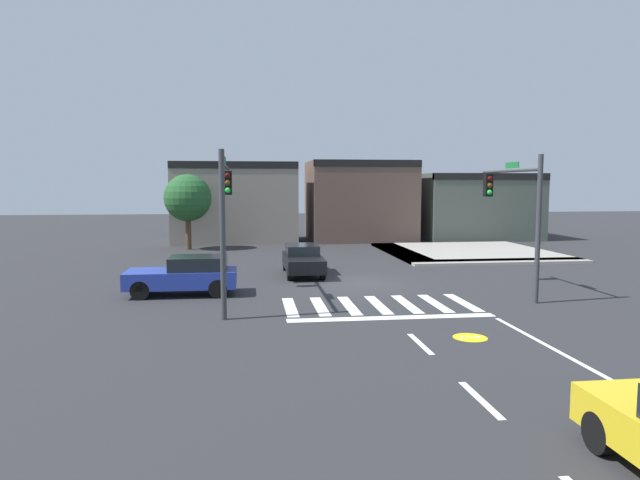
{
  "coord_description": "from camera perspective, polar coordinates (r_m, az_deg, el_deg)",
  "views": [
    {
      "loc": [
        -4.53,
        -23.91,
        4.26
      ],
      "look_at": [
        -1.35,
        1.41,
        1.76
      ],
      "focal_mm": 31.79,
      "sensor_mm": 36.0,
      "label": 1
    }
  ],
  "objects": [
    {
      "name": "ground_plane",
      "position": [
        24.71,
        3.52,
        -4.34
      ],
      "size": [
        120.0,
        120.0,
        0.0
      ],
      "primitive_type": "plane",
      "color": "#2B2B2D"
    },
    {
      "name": "crosswalk_near",
      "position": [
        20.38,
        5.88,
        -6.49
      ],
      "size": [
        6.68,
        3.11,
        0.01
      ],
      "color": "silver",
      "rests_on": "ground_plane"
    },
    {
      "name": "lane_markings",
      "position": [
        13.2,
        18.88,
        -13.53
      ],
      "size": [
        6.8,
        24.25,
        0.01
      ],
      "color": "white",
      "rests_on": "ground_plane"
    },
    {
      "name": "bike_detector_marking",
      "position": [
        16.6,
        14.87,
        -9.46
      ],
      "size": [
        0.96,
        0.96,
        0.01
      ],
      "color": "yellow",
      "rests_on": "ground_plane"
    },
    {
      "name": "curb_corner_northeast",
      "position": [
        36.03,
        14.08,
        -1.24
      ],
      "size": [
        10.0,
        10.6,
        0.15
      ],
      "color": "#9E998E",
      "rests_on": "ground_plane"
    },
    {
      "name": "storefront_row",
      "position": [
        43.87,
        4.05,
        3.76
      ],
      "size": [
        27.77,
        6.97,
        6.03
      ],
      "color": "gray",
      "rests_on": "ground_plane"
    },
    {
      "name": "traffic_signal_southeast",
      "position": [
        23.35,
        18.91,
        3.77
      ],
      "size": [
        0.32,
        4.98,
        5.33
      ],
      "rotation": [
        0.0,
        0.0,
        1.57
      ],
      "color": "#383A3D",
      "rests_on": "ground_plane"
    },
    {
      "name": "traffic_signal_southwest",
      "position": [
        20.22,
        -9.52,
        4.05
      ],
      "size": [
        0.32,
        5.97,
        5.36
      ],
      "rotation": [
        0.0,
        0.0,
        1.57
      ],
      "color": "#383A3D",
      "rests_on": "ground_plane"
    },
    {
      "name": "car_blue",
      "position": [
        22.58,
        -13.35,
        -3.43
      ],
      "size": [
        4.19,
        1.91,
        1.49
      ],
      "rotation": [
        0.0,
        0.0,
        3.14
      ],
      "color": "#23389E",
      "rests_on": "ground_plane"
    },
    {
      "name": "car_black",
      "position": [
        26.91,
        -1.75,
        -1.97
      ],
      "size": [
        1.71,
        4.38,
        1.38
      ],
      "rotation": [
        0.0,
        0.0,
        -1.57
      ],
      "color": "black",
      "rests_on": "ground_plane"
    },
    {
      "name": "roadside_tree",
      "position": [
        38.13,
        -13.18,
        4.12
      ],
      "size": [
        3.09,
        3.09,
        4.95
      ],
      "color": "#4C3823",
      "rests_on": "ground_plane"
    }
  ]
}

